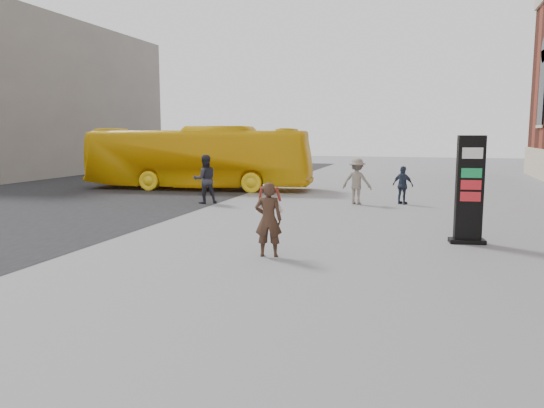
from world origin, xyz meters
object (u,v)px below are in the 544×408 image
(pedestrian_c, at_px, (403,185))
(info_pylon, at_px, (469,190))
(woman, at_px, (268,219))
(pedestrian_b, at_px, (357,181))
(pedestrian_a, at_px, (205,179))
(bus, at_px, (199,158))

(pedestrian_c, bearing_deg, info_pylon, 132.43)
(woman, height_order, pedestrian_b, pedestrian_b)
(pedestrian_b, bearing_deg, pedestrian_a, 22.97)
(woman, relative_size, pedestrian_a, 0.88)
(pedestrian_a, xyz_separation_m, pedestrian_c, (7.53, 1.94, -0.21))
(woman, height_order, bus, bus)
(info_pylon, height_order, bus, bus)
(woman, distance_m, pedestrian_b, 9.50)
(woman, height_order, pedestrian_a, pedestrian_a)
(info_pylon, relative_size, pedestrian_b, 1.52)
(woman, bearing_deg, info_pylon, -159.02)
(bus, xyz_separation_m, pedestrian_a, (2.45, -4.89, -0.59))
(woman, relative_size, bus, 0.15)
(bus, distance_m, pedestrian_c, 10.43)
(info_pylon, xyz_separation_m, woman, (-4.44, -2.81, -0.49))
(pedestrian_b, bearing_deg, woman, 93.62)
(pedestrian_b, relative_size, pedestrian_c, 1.20)
(bus, xyz_separation_m, pedestrian_b, (8.23, -3.37, -0.65))
(pedestrian_a, distance_m, pedestrian_c, 7.78)
(info_pylon, distance_m, pedestrian_c, 7.37)
(info_pylon, xyz_separation_m, bus, (-11.91, 10.03, 0.19))
(info_pylon, relative_size, woman, 1.61)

